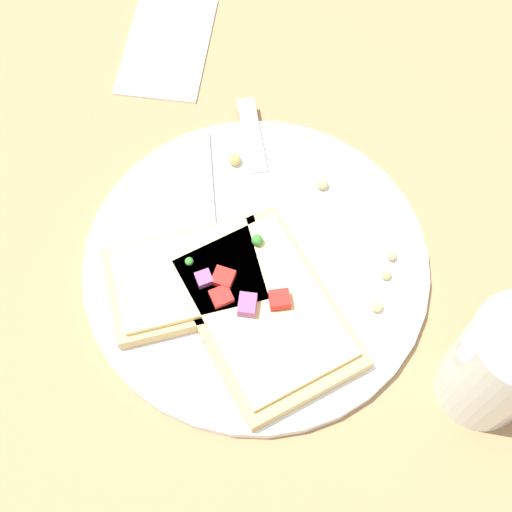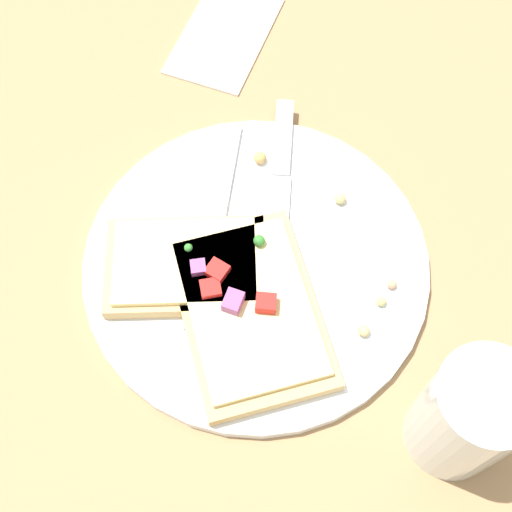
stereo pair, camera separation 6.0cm
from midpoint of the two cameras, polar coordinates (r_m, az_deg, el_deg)
The scene contains 9 objects.
ground_plane at distance 0.62m, azimuth -2.76°, elevation -1.18°, with size 4.00×4.00×0.00m, color #9E7A51.
plate at distance 0.62m, azimuth -2.78°, elevation -0.94°, with size 0.30×0.30×0.01m.
fork at distance 0.62m, azimuth -6.50°, elevation 0.89°, with size 0.21×0.06×0.01m.
knife at distance 0.64m, azimuth -2.30°, elevation 5.65°, with size 0.22×0.08×0.01m.
pizza_slice_main at distance 0.58m, azimuth -2.37°, elevation -4.66°, with size 0.19×0.18×0.03m.
pizza_slice_corner at distance 0.60m, azimuth -8.23°, elevation -2.14°, with size 0.13×0.16×0.03m.
crumb_scatter at distance 0.62m, azimuth 2.31°, elevation 2.79°, with size 0.14×0.16×0.01m.
drinking_glass at distance 0.55m, azimuth 15.99°, elevation -8.75°, with size 0.07×0.07×0.12m.
napkin at distance 0.77m, azimuth -9.43°, elevation 16.17°, with size 0.14×0.08×0.01m.
Camera 1 is at (-0.26, -0.04, 0.56)m, focal length 50.00 mm.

